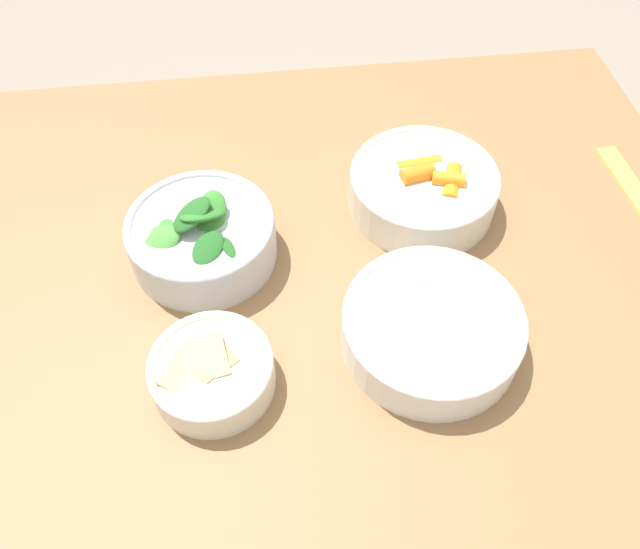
{
  "coord_description": "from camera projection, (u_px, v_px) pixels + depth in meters",
  "views": [
    {
      "loc": [
        0.38,
        -0.06,
        1.35
      ],
      "look_at": [
        -0.06,
        -0.01,
        0.77
      ],
      "focal_mm": 35.0,
      "sensor_mm": 36.0,
      "label": 1
    }
  ],
  "objects": [
    {
      "name": "bowl_carrots",
      "position": [
        423.0,
        187.0,
        0.81
      ],
      "size": [
        0.19,
        0.19,
        0.07
      ],
      "color": "silver",
      "rests_on": "dining_table"
    },
    {
      "name": "bowl_beans_hotdog",
      "position": [
        431.0,
        329.0,
        0.68
      ],
      "size": [
        0.2,
        0.2,
        0.05
      ],
      "color": "white",
      "rests_on": "dining_table"
    },
    {
      "name": "dining_table",
      "position": [
        331.0,
        377.0,
        0.8
      ],
      "size": [
        1.02,
        1.04,
        0.74
      ],
      "color": "olive",
      "rests_on": "ground_plane"
    },
    {
      "name": "ground_plane",
      "position": [
        327.0,
        523.0,
        1.3
      ],
      "size": [
        10.0,
        10.0,
        0.0
      ],
      "primitive_type": "plane",
      "color": "gray"
    },
    {
      "name": "bowl_cookies",
      "position": [
        212.0,
        371.0,
        0.65
      ],
      "size": [
        0.13,
        0.13,
        0.05
      ],
      "color": "silver",
      "rests_on": "dining_table"
    },
    {
      "name": "bowl_greens",
      "position": [
        201.0,
        236.0,
        0.75
      ],
      "size": [
        0.18,
        0.18,
        0.09
      ],
      "color": "silver",
      "rests_on": "dining_table"
    }
  ]
}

